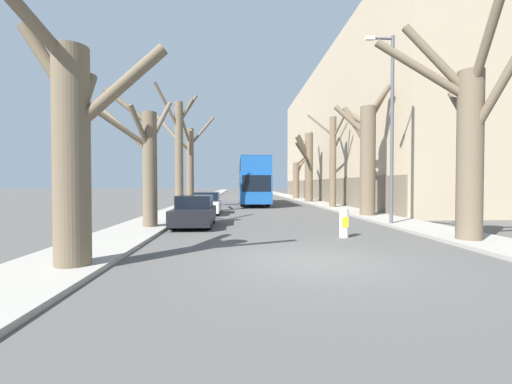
{
  "coord_description": "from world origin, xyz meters",
  "views": [
    {
      "loc": [
        -1.96,
        -8.62,
        1.97
      ],
      "look_at": [
        -0.43,
        18.57,
        1.34
      ],
      "focal_mm": 24.0,
      "sensor_mm": 36.0,
      "label": 1
    }
  ],
  "objects": [
    {
      "name": "parked_car_1",
      "position": [
        -3.94,
        14.13,
        0.68
      ],
      "size": [
        1.76,
        4.15,
        1.43
      ],
      "color": "silver",
      "rests_on": "ground"
    },
    {
      "name": "sidewalk_left",
      "position": [
        -6.21,
        50.0,
        0.06
      ],
      "size": [
        2.46,
        120.0,
        0.12
      ],
      "primitive_type": "cube",
      "color": "gray",
      "rests_on": "ground"
    },
    {
      "name": "street_tree_right_2",
      "position": [
        5.87,
        18.93,
        4.11
      ],
      "size": [
        3.2,
        3.42,
        7.84
      ],
      "color": "brown",
      "rests_on": "ground"
    },
    {
      "name": "street_tree_left_2",
      "position": [
        -5.87,
        14.54,
        4.25
      ],
      "size": [
        3.39,
        3.2,
        8.5
      ],
      "color": "brown",
      "rests_on": "ground"
    },
    {
      "name": "ground_plane",
      "position": [
        0.0,
        0.0,
        0.0
      ],
      "size": [
        300.0,
        300.0,
        0.0
      ],
      "primitive_type": "plane",
      "color": "#4C4947"
    },
    {
      "name": "street_tree_left_3",
      "position": [
        -5.97,
        21.06,
        3.88
      ],
      "size": [
        3.61,
        3.83,
        8.04
      ],
      "color": "brown",
      "rests_on": "ground"
    },
    {
      "name": "street_tree_right_3",
      "position": [
        5.62,
        27.4,
        4.08
      ],
      "size": [
        2.76,
        4.47,
        7.89
      ],
      "color": "brown",
      "rests_on": "ground"
    },
    {
      "name": "double_decker_bus",
      "position": [
        -0.39,
        24.5,
        2.45
      ],
      "size": [
        2.61,
        11.89,
        4.32
      ],
      "color": "#19519E",
      "rests_on": "ground"
    },
    {
      "name": "sidewalk_right",
      "position": [
        6.21,
        50.0,
        0.06
      ],
      "size": [
        2.46,
        120.0,
        0.12
      ],
      "primitive_type": "cube",
      "color": "gray",
      "rests_on": "ground"
    },
    {
      "name": "street_tree_right_4",
      "position": [
        6.0,
        35.91,
        2.91
      ],
      "size": [
        2.83,
        2.28,
        6.61
      ],
      "color": "brown",
      "rests_on": "ground"
    },
    {
      "name": "traffic_bollard",
      "position": [
        1.99,
        3.77,
        0.53
      ],
      "size": [
        0.33,
        0.34,
        1.06
      ],
      "color": "white",
      "rests_on": "ground"
    },
    {
      "name": "street_tree_left_0",
      "position": [
        -5.72,
        -0.56,
        2.98
      ],
      "size": [
        3.4,
        3.58,
        6.34
      ],
      "color": "brown",
      "rests_on": "ground"
    },
    {
      "name": "lamp_post",
      "position": [
        5.26,
        7.16,
        4.93
      ],
      "size": [
        1.4,
        0.2,
        8.93
      ],
      "color": "#4C4F54",
      "rests_on": "ground"
    },
    {
      "name": "building_facade_right",
      "position": [
        12.43,
        31.83,
        7.86
      ],
      "size": [
        10.08,
        45.21,
        15.75
      ],
      "color": "tan",
      "rests_on": "ground"
    },
    {
      "name": "street_tree_right_0",
      "position": [
        5.7,
        2.37,
        3.59
      ],
      "size": [
        3.75,
        3.32,
        8.28
      ],
      "color": "brown",
      "rests_on": "ground"
    },
    {
      "name": "parked_car_0",
      "position": [
        -3.94,
        7.51,
        0.68
      ],
      "size": [
        1.77,
        4.19,
        1.44
      ],
      "color": "black",
      "rests_on": "ground"
    },
    {
      "name": "street_tree_right_1",
      "position": [
        5.83,
        11.48,
        3.81
      ],
      "size": [
        3.26,
        2.3,
        7.82
      ],
      "color": "brown",
      "rests_on": "ground"
    },
    {
      "name": "street_tree_left_1",
      "position": [
        -5.93,
        6.64,
        3.1
      ],
      "size": [
        2.89,
        4.26,
        6.2
      ],
      "color": "brown",
      "rests_on": "ground"
    }
  ]
}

